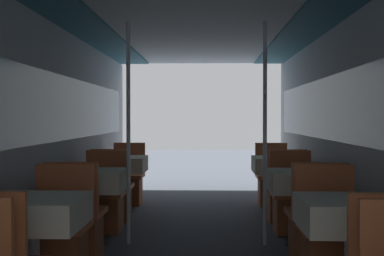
% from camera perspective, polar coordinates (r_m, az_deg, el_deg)
% --- Properties ---
extents(wall_left, '(0.05, 10.20, 2.25)m').
position_cam_1_polar(wall_left, '(5.00, -16.94, -0.33)').
color(wall_left, silver).
rests_on(wall_left, ground_plane).
extents(wall_right, '(0.05, 10.20, 2.25)m').
position_cam_1_polar(wall_right, '(4.93, 17.79, -0.35)').
color(wall_right, silver).
rests_on(wall_right, ground_plane).
extents(ceiling_panel, '(2.97, 10.20, 0.07)m').
position_cam_1_polar(ceiling_panel, '(4.84, 0.31, 13.10)').
color(ceiling_panel, silver).
rests_on(ceiling_panel, wall_left).
extents(dining_table_left_1, '(0.68, 0.68, 0.75)m').
position_cam_1_polar(dining_table_left_1, '(3.80, -16.63, -8.94)').
color(dining_table_left_1, '#4C4C51').
rests_on(dining_table_left_1, ground_plane).
extents(chair_left_far_1, '(0.47, 0.47, 0.90)m').
position_cam_1_polar(chair_left_far_1, '(4.45, -14.05, -12.00)').
color(chair_left_far_1, brown).
rests_on(chair_left_far_1, ground_plane).
extents(dining_table_left_2, '(0.68, 0.68, 0.75)m').
position_cam_1_polar(dining_table_left_2, '(5.55, -10.67, -5.72)').
color(dining_table_left_2, '#4C4C51').
rests_on(dining_table_left_2, ground_plane).
extents(chair_left_near_2, '(0.47, 0.47, 0.90)m').
position_cam_1_polar(chair_left_near_2, '(5.01, -12.20, -10.51)').
color(chair_left_near_2, brown).
rests_on(chair_left_near_2, ground_plane).
extents(chair_left_far_2, '(0.47, 0.47, 0.90)m').
position_cam_1_polar(chair_left_far_2, '(6.20, -9.43, -8.24)').
color(chair_left_far_2, brown).
rests_on(chair_left_far_2, ground_plane).
extents(support_pole_left_2, '(0.04, 0.04, 2.25)m').
position_cam_1_polar(support_pole_left_2, '(5.44, -6.80, -0.58)').
color(support_pole_left_2, silver).
rests_on(support_pole_left_2, ground_plane).
extents(dining_table_left_3, '(0.68, 0.68, 0.75)m').
position_cam_1_polar(dining_table_left_3, '(7.33, -7.62, -4.03)').
color(dining_table_left_3, '#4C4C51').
rests_on(dining_table_left_3, ground_plane).
extents(chair_left_near_3, '(0.47, 0.47, 0.90)m').
position_cam_1_polar(chair_left_near_3, '(6.77, -8.46, -7.43)').
color(chair_left_near_3, brown).
rests_on(chair_left_near_3, ground_plane).
extents(chair_left_far_3, '(0.47, 0.47, 0.90)m').
position_cam_1_polar(chair_left_far_3, '(7.98, -6.89, -6.12)').
color(chair_left_far_3, brown).
rests_on(chair_left_far_3, ground_plane).
extents(dining_table_right_1, '(0.68, 0.68, 0.75)m').
position_cam_1_polar(dining_table_right_1, '(3.74, 16.65, -9.11)').
color(dining_table_right_1, '#4C4C51').
rests_on(dining_table_right_1, ground_plane).
extents(chair_right_far_1, '(0.47, 0.47, 0.90)m').
position_cam_1_polar(chair_right_far_1, '(4.40, 14.49, -12.16)').
color(chair_right_far_1, brown).
rests_on(chair_right_far_1, ground_plane).
extents(dining_table_right_2, '(0.68, 0.68, 0.75)m').
position_cam_1_polar(dining_table_right_2, '(5.50, 11.70, -5.78)').
color(dining_table_right_2, '#4C4C51').
rests_on(dining_table_right_2, ground_plane).
extents(chair_right_near_2, '(0.47, 0.47, 0.90)m').
position_cam_1_polar(chair_right_near_2, '(4.96, 12.95, -10.63)').
color(chair_right_near_2, brown).
rests_on(chair_right_near_2, ground_plane).
extents(chair_right_far_2, '(0.47, 0.47, 0.90)m').
position_cam_1_polar(chair_right_far_2, '(6.16, 10.67, -8.30)').
color(chair_right_far_2, brown).
rests_on(chair_right_far_2, ground_plane).
extents(support_pole_right_2, '(0.04, 0.04, 2.25)m').
position_cam_1_polar(support_pole_right_2, '(5.41, 7.78, -0.59)').
color(support_pole_right_2, silver).
rests_on(support_pole_right_2, ground_plane).
extents(dining_table_right_3, '(0.68, 0.68, 0.75)m').
position_cam_1_polar(dining_table_right_3, '(7.30, 9.19, -4.06)').
color(dining_table_right_3, '#4C4C51').
rests_on(dining_table_right_3, ground_plane).
extents(chair_right_near_3, '(0.47, 0.47, 0.90)m').
position_cam_1_polar(chair_right_near_3, '(6.73, 9.88, -7.48)').
color(chair_right_near_3, brown).
rests_on(chair_right_near_3, ground_plane).
extents(chair_right_far_3, '(0.47, 0.47, 0.90)m').
position_cam_1_polar(chair_right_far_3, '(7.95, 8.60, -6.15)').
color(chair_right_far_3, brown).
rests_on(chair_right_far_3, ground_plane).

